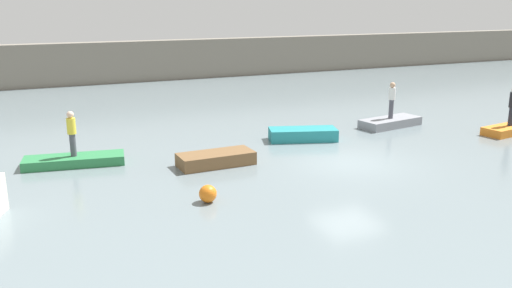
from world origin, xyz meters
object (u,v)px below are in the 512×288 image
mooring_buoy (208,194)px  rowboat_teal (303,134)px  rowboat_grey (390,122)px  person_yellow_shirt (72,131)px  rowboat_orange (509,129)px  person_dark_shirt (512,104)px  rowboat_green (74,161)px  person_white_shirt (392,98)px  rowboat_brown (216,159)px

mooring_buoy → rowboat_teal: bearing=40.5°
rowboat_grey → person_yellow_shirt: (-14.66, -0.30, 1.09)m
rowboat_orange → mooring_buoy: size_ratio=5.24×
person_dark_shirt → rowboat_grey: bearing=140.3°
rowboat_teal → mooring_buoy: bearing=-121.0°
person_yellow_shirt → person_dark_shirt: bearing=-9.4°
person_dark_shirt → person_yellow_shirt: bearing=170.6°
rowboat_green → person_white_shirt: bearing=10.6°
person_dark_shirt → person_white_shirt: size_ratio=1.02×
person_dark_shirt → person_white_shirt: (-4.09, 3.40, 0.04)m
person_white_shirt → person_yellow_shirt: person_white_shirt is taller
rowboat_green → person_dark_shirt: bearing=0.1°
rowboat_green → rowboat_orange: 19.01m
rowboat_orange → person_white_shirt: size_ratio=1.62×
rowboat_green → rowboat_brown: size_ratio=1.28×
rowboat_green → rowboat_grey: bearing=10.6°
rowboat_teal → person_white_shirt: size_ratio=1.67×
rowboat_green → person_dark_shirt: size_ratio=2.02×
rowboat_brown → rowboat_grey: size_ratio=0.88×
rowboat_green → rowboat_orange: rowboat_orange is taller
rowboat_brown → rowboat_teal: rowboat_teal is taller
rowboat_green → rowboat_teal: 9.52m
rowboat_brown → rowboat_teal: 5.11m
rowboat_teal → rowboat_grey: size_ratio=0.92×
rowboat_green → mooring_buoy: 6.49m
rowboat_green → person_yellow_shirt: person_yellow_shirt is taller
person_yellow_shirt → mooring_buoy: (3.24, -5.62, -1.03)m
rowboat_teal → person_dark_shirt: bearing=1.4°
rowboat_teal → mooring_buoy: size_ratio=5.38×
rowboat_green → rowboat_brown: 5.24m
rowboat_grey → person_white_shirt: 1.19m
rowboat_grey → person_yellow_shirt: size_ratio=1.87×
rowboat_grey → person_white_shirt: person_white_shirt is taller
mooring_buoy → person_dark_shirt: bearing=9.2°
rowboat_teal → person_yellow_shirt: bearing=-163.0°
person_dark_shirt → rowboat_teal: bearing=162.9°
rowboat_orange → person_white_shirt: bearing=132.3°
rowboat_green → rowboat_grey: (14.66, 0.30, 0.03)m
rowboat_brown → rowboat_grey: bearing=13.0°
rowboat_brown → person_white_shirt: bearing=13.0°
person_white_shirt → rowboat_orange: bearing=-39.7°
rowboat_teal → rowboat_orange: 9.67m
rowboat_grey → person_white_shirt: (0.00, 0.00, 1.19)m
person_dark_shirt → rowboat_orange: bearing=-176.4°
person_white_shirt → person_yellow_shirt: 14.67m
rowboat_orange → person_dark_shirt: (0.00, 0.00, 1.17)m
person_dark_shirt → rowboat_green: bearing=170.6°
person_yellow_shirt → rowboat_teal: bearing=-1.5°
rowboat_orange → rowboat_green: bearing=162.7°
rowboat_brown → rowboat_orange: 14.02m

